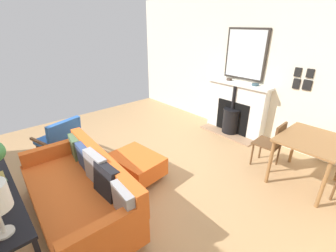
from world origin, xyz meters
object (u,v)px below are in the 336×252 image
Objects in this scene: fireplace at (235,111)px; armchair_accent at (60,137)px; dining_table at (311,145)px; ottoman at (137,164)px; dining_chair_near_fireplace at (273,142)px; mantel_bowl_near at (229,79)px; mantel_bowl_far at (255,84)px; sofa at (82,191)px.

fireplace is 1.74× the size of armchair_accent.
fireplace is 1.47× the size of dining_table.
dining_chair_near_fireplace reaches higher than ottoman.
dining_table reaches higher than ottoman.
dining_chair_near_fireplace is at bearing 145.20° from ottoman.
dining_table is at bearing 68.75° from mantel_bowl_near.
ottoman is 1.05× the size of dining_chair_near_fireplace.
mantel_bowl_far is 3.70m from sofa.
fireplace is at bearing -84.33° from mantel_bowl_far.
sofa is 2.40× the size of dining_chair_near_fireplace.
mantel_bowl_far reaches higher than ottoman.
armchair_accent is at bearing -26.90° from mantel_bowl_far.
mantel_bowl_far is (0.00, 0.62, -0.00)m from mantel_bowl_near.
fireplace reaches higher than sofa.
mantel_bowl_near reaches higher than fireplace.
mantel_bowl_near is (-0.04, -0.26, 0.65)m from fireplace.
mantel_bowl_far is at bearing 90.00° from mantel_bowl_near.
fireplace is 10.12× the size of mantel_bowl_far.
ottoman is 1.48m from armchair_accent.
mantel_bowl_near reaches higher than dining_chair_near_fireplace.
sofa is at bearing -20.94° from dining_chair_near_fireplace.
mantel_bowl_near reaches higher than armchair_accent.
armchair_accent is at bearing -21.98° from fireplace.
dining_table is at bearing 60.76° from mantel_bowl_far.
mantel_bowl_far is at bearing 95.67° from fireplace.
dining_chair_near_fireplace is (-0.00, -0.55, -0.16)m from dining_table.
mantel_bowl_far is 0.16× the size of ottoman.
sofa is at bearing -29.97° from dining_table.
ottoman is 2.63m from dining_table.
dining_chair_near_fireplace is (0.75, 1.22, -0.02)m from fireplace.
dining_chair_near_fireplace is at bearing 58.52° from fireplace.
ottoman is 1.06× the size of armchair_accent.
armchair_accent is 0.84× the size of dining_table.
ottoman is (2.60, -0.06, -0.28)m from fireplace.
fireplace is at bearing -121.48° from dining_chair_near_fireplace.
sofa reaches higher than dining_table.
fireplace reaches higher than dining_table.
armchair_accent is at bearing -50.52° from dining_table.
dining_table is at bearing 89.69° from dining_chair_near_fireplace.
ottoman is 2.26m from dining_chair_near_fireplace.
mantel_bowl_near reaches higher than mantel_bowl_far.
sofa is at bearing 11.96° from ottoman.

